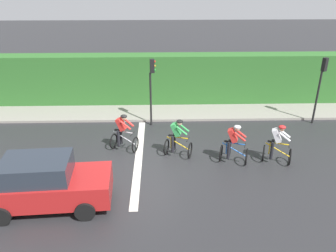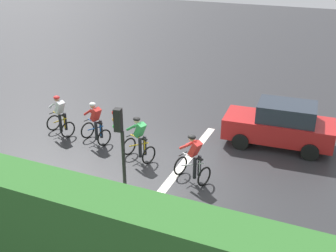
{
  "view_description": "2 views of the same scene",
  "coord_description": "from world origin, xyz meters",
  "px_view_note": "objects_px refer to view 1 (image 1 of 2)",
  "views": [
    {
      "loc": [
        12.46,
        0.62,
        7.25
      ],
      "look_at": [
        -0.65,
        0.96,
        1.12
      ],
      "focal_mm": 36.72,
      "sensor_mm": 36.0,
      "label": 1
    },
    {
      "loc": [
        -11.83,
        -4.88,
        7.4
      ],
      "look_at": [
        0.97,
        0.66,
        1.02
      ],
      "focal_mm": 43.98,
      "sensor_mm": 36.0,
      "label": 2
    }
  ],
  "objects_px": {
    "cyclist_second": "(234,145)",
    "traffic_light_near_crossing": "(152,82)",
    "cyclist_lead": "(277,145)",
    "car_red": "(45,183)",
    "traffic_light_far_junction": "(321,81)",
    "cyclist_fourth": "(123,133)",
    "cyclist_mid": "(177,139)"
  },
  "relations": [
    {
      "from": "cyclist_mid",
      "to": "car_red",
      "type": "bearing_deg",
      "value": -54.45
    },
    {
      "from": "cyclist_mid",
      "to": "cyclist_second",
      "type": "bearing_deg",
      "value": 75.18
    },
    {
      "from": "cyclist_second",
      "to": "cyclist_fourth",
      "type": "height_order",
      "value": "same"
    },
    {
      "from": "cyclist_second",
      "to": "car_red",
      "type": "height_order",
      "value": "car_red"
    },
    {
      "from": "cyclist_lead",
      "to": "cyclist_fourth",
      "type": "xyz_separation_m",
      "value": [
        -1.21,
        -6.23,
        0.0
      ]
    },
    {
      "from": "cyclist_lead",
      "to": "cyclist_second",
      "type": "bearing_deg",
      "value": -91.7
    },
    {
      "from": "cyclist_lead",
      "to": "car_red",
      "type": "xyz_separation_m",
      "value": [
        2.55,
        -8.39,
        0.08
      ]
    },
    {
      "from": "cyclist_second",
      "to": "cyclist_fourth",
      "type": "distance_m",
      "value": 4.65
    },
    {
      "from": "traffic_light_near_crossing",
      "to": "car_red",
      "type": "bearing_deg",
      "value": -28.17
    },
    {
      "from": "cyclist_fourth",
      "to": "car_red",
      "type": "bearing_deg",
      "value": -29.94
    },
    {
      "from": "cyclist_lead",
      "to": "cyclist_second",
      "type": "distance_m",
      "value": 1.73
    },
    {
      "from": "cyclist_fourth",
      "to": "traffic_light_far_junction",
      "type": "bearing_deg",
      "value": 105.37
    },
    {
      "from": "cyclist_fourth",
      "to": "car_red",
      "type": "height_order",
      "value": "car_red"
    },
    {
      "from": "cyclist_lead",
      "to": "cyclist_fourth",
      "type": "relative_size",
      "value": 1.0
    },
    {
      "from": "car_red",
      "to": "cyclist_lead",
      "type": "bearing_deg",
      "value": 106.88
    },
    {
      "from": "cyclist_lead",
      "to": "cyclist_mid",
      "type": "xyz_separation_m",
      "value": [
        -0.64,
        -3.94,
        0.0
      ]
    },
    {
      "from": "cyclist_second",
      "to": "traffic_light_near_crossing",
      "type": "relative_size",
      "value": 0.5
    },
    {
      "from": "cyclist_second",
      "to": "cyclist_fourth",
      "type": "xyz_separation_m",
      "value": [
        -1.16,
        -4.5,
        0.0
      ]
    },
    {
      "from": "cyclist_fourth",
      "to": "traffic_light_near_crossing",
      "type": "relative_size",
      "value": 0.5
    },
    {
      "from": "cyclist_fourth",
      "to": "traffic_light_near_crossing",
      "type": "height_order",
      "value": "traffic_light_near_crossing"
    },
    {
      "from": "cyclist_mid",
      "to": "car_red",
      "type": "distance_m",
      "value": 5.47
    },
    {
      "from": "cyclist_lead",
      "to": "traffic_light_far_junction",
      "type": "height_order",
      "value": "traffic_light_far_junction"
    },
    {
      "from": "cyclist_fourth",
      "to": "traffic_light_near_crossing",
      "type": "xyz_separation_m",
      "value": [
        -2.54,
        1.21,
        1.43
      ]
    },
    {
      "from": "cyclist_second",
      "to": "traffic_light_near_crossing",
      "type": "xyz_separation_m",
      "value": [
        -3.7,
        -3.29,
        1.43
      ]
    },
    {
      "from": "cyclist_mid",
      "to": "cyclist_fourth",
      "type": "relative_size",
      "value": 1.0
    },
    {
      "from": "cyclist_second",
      "to": "cyclist_mid",
      "type": "height_order",
      "value": "same"
    },
    {
      "from": "cyclist_mid",
      "to": "cyclist_fourth",
      "type": "distance_m",
      "value": 2.36
    },
    {
      "from": "cyclist_lead",
      "to": "traffic_light_far_junction",
      "type": "relative_size",
      "value": 0.5
    },
    {
      "from": "cyclist_fourth",
      "to": "cyclist_lead",
      "type": "bearing_deg",
      "value": 78.98
    },
    {
      "from": "car_red",
      "to": "traffic_light_far_junction",
      "type": "relative_size",
      "value": 1.26
    },
    {
      "from": "car_red",
      "to": "cyclist_mid",
      "type": "bearing_deg",
      "value": 125.55
    },
    {
      "from": "cyclist_mid",
      "to": "cyclist_fourth",
      "type": "xyz_separation_m",
      "value": [
        -0.58,
        -2.29,
        0.0
      ]
    }
  ]
}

